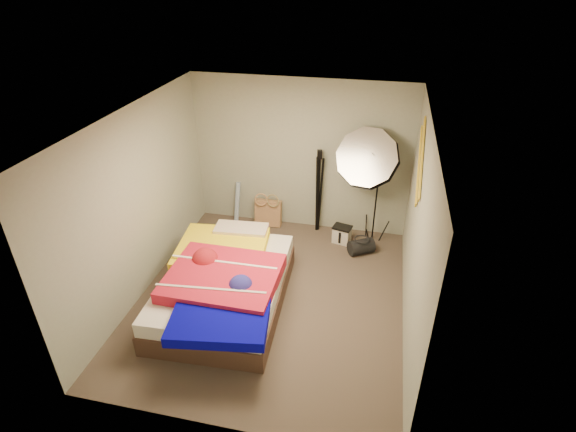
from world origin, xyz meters
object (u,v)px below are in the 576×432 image
(tote_bag, at_px, (268,213))
(camera_case, at_px, (342,235))
(bed, at_px, (224,284))
(camera_tripod, at_px, (319,186))
(photo_umbrella, at_px, (368,159))
(duffel_bag, at_px, (361,247))
(wrapping_roll, at_px, (237,202))

(tote_bag, distance_m, camera_case, 1.33)
(bed, distance_m, camera_tripod, 2.35)
(camera_case, height_order, photo_umbrella, photo_umbrella)
(camera_case, distance_m, photo_umbrella, 1.34)
(duffel_bag, relative_size, bed, 0.16)
(duffel_bag, bearing_deg, camera_tripod, 113.56)
(camera_case, xyz_separation_m, duffel_bag, (0.33, -0.25, -0.02))
(camera_tripod, bearing_deg, photo_umbrella, -14.18)
(wrapping_roll, relative_size, camera_case, 2.61)
(camera_case, bearing_deg, duffel_bag, -23.35)
(wrapping_roll, distance_m, camera_tripod, 1.49)
(wrapping_roll, height_order, duffel_bag, wrapping_roll)
(camera_case, bearing_deg, wrapping_roll, -176.52)
(tote_bag, xyz_separation_m, camera_tripod, (0.85, 0.01, 0.60))
(bed, bearing_deg, photo_umbrella, 49.82)
(wrapping_roll, bearing_deg, photo_umbrella, -5.78)
(camera_tripod, bearing_deg, wrapping_roll, 178.80)
(camera_case, bearing_deg, bed, -112.74)
(duffel_bag, bearing_deg, tote_bag, 130.35)
(bed, relative_size, photo_umbrella, 1.22)
(wrapping_roll, relative_size, bed, 0.29)
(camera_case, height_order, camera_tripod, camera_tripod)
(wrapping_roll, distance_m, bed, 2.22)
(duffel_bag, height_order, bed, bed)
(tote_bag, bearing_deg, duffel_bag, -19.14)
(camera_tripod, bearing_deg, bed, -112.66)
(wrapping_roll, distance_m, photo_umbrella, 2.42)
(duffel_bag, height_order, photo_umbrella, photo_umbrella)
(camera_tripod, bearing_deg, duffel_bag, -35.05)
(wrapping_roll, distance_m, duffel_bag, 2.28)
(duffel_bag, xyz_separation_m, bed, (-1.67, -1.57, 0.20))
(tote_bag, relative_size, photo_umbrella, 0.22)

